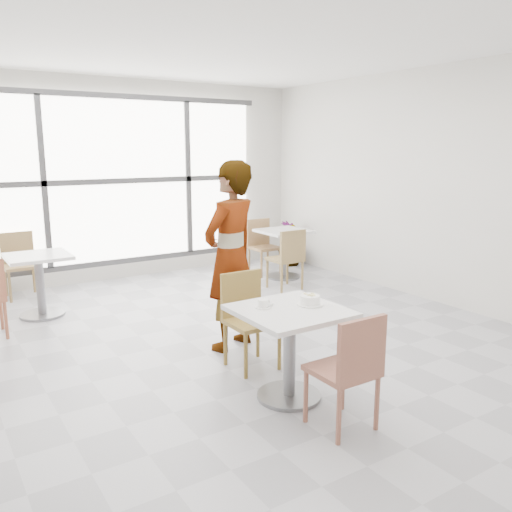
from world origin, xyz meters
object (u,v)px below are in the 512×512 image
chair_far (247,313)px  plant_right (290,243)px  main_table (290,336)px  bg_chair_right_far (262,243)px  coffee_cup (263,304)px  oatmeal_bowl (310,300)px  person (231,257)px  bg_table_left (40,276)px  bg_chair_right_near (288,255)px  bg_table_right (284,247)px  chair_near (350,365)px  bg_chair_left_far (19,260)px

chair_far → plant_right: bearing=48.2°
main_table → bg_chair_right_far: size_ratio=0.92×
coffee_cup → bg_chair_right_far: bg_chair_right_far is taller
chair_far → coffee_cup: size_ratio=5.47×
oatmeal_bowl → person: person is taller
bg_table_left → plant_right: plant_right is taller
bg_chair_right_far → plant_right: bearing=18.4°
oatmeal_bowl → bg_chair_right_near: bg_chair_right_near is taller
chair_far → bg_chair_right_near: 2.67m
bg_table_right → oatmeal_bowl: bearing=-122.7°
bg_table_right → bg_chair_right_near: bearing=-120.6°
main_table → chair_far: size_ratio=0.92×
main_table → chair_near: (0.05, -0.64, -0.02)m
bg_table_left → bg_chair_right_near: (3.18, -0.66, 0.01)m
bg_table_right → plant_right: plant_right is taller
chair_far → bg_chair_right_far: (2.11, 2.95, 0.00)m
bg_chair_right_near → plant_right: bearing=-127.5°
chair_near → bg_chair_right_far: size_ratio=1.00×
person → plant_right: bearing=-156.4°
bg_table_left → bg_chair_right_near: size_ratio=0.86×
main_table → plant_right: (2.93, 3.95, -0.15)m
plant_right → bg_table_right: bearing=-133.0°
bg_chair_left_far → plant_right: bg_chair_left_far is taller
person → main_table: bearing=60.9°
coffee_cup → bg_chair_left_far: bg_chair_left_far is taller
chair_near → bg_chair_right_near: 3.81m
oatmeal_bowl → bg_chair_right_near: bearing=56.8°
coffee_cup → bg_table_left: (-1.08, 3.18, -0.29)m
oatmeal_bowl → bg_table_left: bearing=113.4°
person → chair_far: bearing=57.0°
bg_chair_right_far → oatmeal_bowl: bearing=-118.2°
chair_near → chair_far: same height
bg_chair_left_far → bg_chair_right_far: (3.48, -0.68, 0.00)m
chair_near → chair_far: 1.40m
bg_table_right → bg_chair_right_near: 0.73m
main_table → plant_right: size_ratio=1.06×
main_table → oatmeal_bowl: size_ratio=3.81×
bg_table_left → bg_chair_left_far: 1.06m
main_table → coffee_cup: size_ratio=5.03×
main_table → bg_chair_right_near: bg_chair_right_near is taller
bg_chair_right_far → coffee_cup: bearing=-123.3°
chair_near → coffee_cup: 0.86m
coffee_cup → bg_table_right: bearing=51.9°
bg_chair_left_far → bg_chair_right_far: 3.55m
person → bg_table_right: (2.14, 2.07, -0.45)m
chair_near → bg_chair_right_near: same height
bg_table_right → chair_near: bearing=-119.9°
chair_near → bg_chair_right_near: size_ratio=1.00×
coffee_cup → person: bearing=73.0°
coffee_cup → bg_table_right: 4.01m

